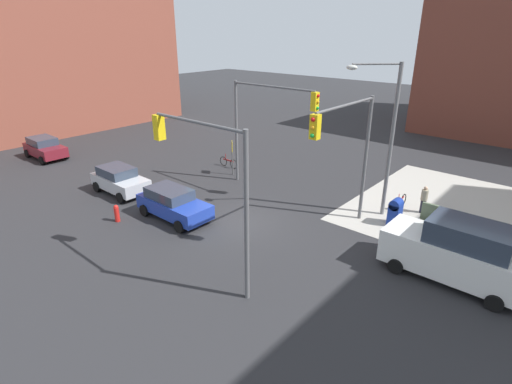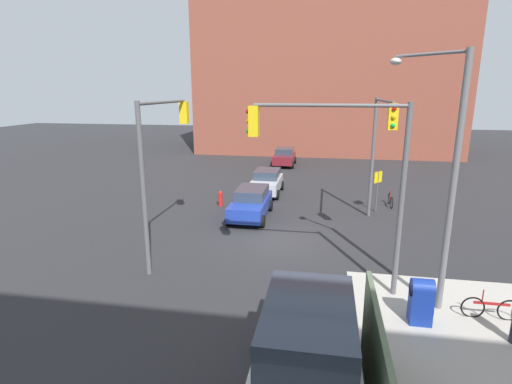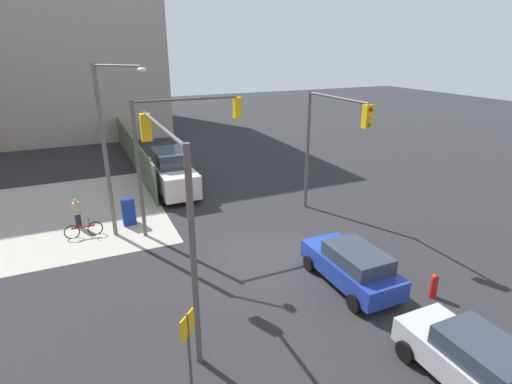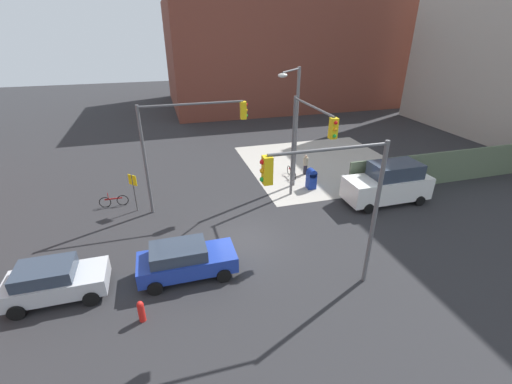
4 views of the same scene
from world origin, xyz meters
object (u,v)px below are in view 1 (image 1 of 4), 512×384
(bicycle_at_crosswalk, at_px, (228,162))
(hatchback_maroon, at_px, (45,148))
(traffic_signal_se_corner, at_px, (208,172))
(mailbox_blue, at_px, (395,211))
(sedan_silver, at_px, (120,180))
(van_white_delivery, at_px, (457,252))
(pedestrian_crossing, at_px, (424,199))
(traffic_signal_nw_corner, at_px, (265,115))
(bicycle_leaning_on_fence, at_px, (400,202))
(street_lamp_corner, at_px, (386,130))
(coupe_blue, at_px, (173,203))
(fire_hydrant, at_px, (117,213))
(traffic_signal_ne_corner, at_px, (348,142))

(bicycle_at_crosswalk, bearing_deg, hatchback_maroon, -147.65)
(traffic_signal_se_corner, distance_m, mailbox_blue, 10.85)
(sedan_silver, relative_size, bicycle_at_crosswalk, 2.24)
(van_white_delivery, bearing_deg, pedestrian_crossing, 119.81)
(mailbox_blue, relative_size, hatchback_maroon, 0.36)
(traffic_signal_nw_corner, relative_size, bicycle_leaning_on_fence, 3.71)
(street_lamp_corner, bearing_deg, traffic_signal_se_corner, -103.01)
(hatchback_maroon, xyz_separation_m, coupe_blue, (16.03, -0.15, 0.00))
(traffic_signal_nw_corner, relative_size, mailbox_blue, 4.55)
(fire_hydrant, distance_m, pedestrian_crossing, 16.55)
(street_lamp_corner, height_order, pedestrian_crossing, street_lamp_corner)
(van_white_delivery, bearing_deg, fire_hydrant, -158.21)
(street_lamp_corner, distance_m, hatchback_maroon, 25.46)
(fire_hydrant, bearing_deg, traffic_signal_ne_corner, 35.21)
(bicycle_leaning_on_fence, bearing_deg, van_white_delivery, -50.76)
(mailbox_blue, height_order, bicycle_at_crosswalk, mailbox_blue)
(traffic_signal_nw_corner, xyz_separation_m, van_white_delivery, (12.13, -2.70, -3.39))
(traffic_signal_nw_corner, height_order, pedestrian_crossing, traffic_signal_nw_corner)
(bicycle_leaning_on_fence, bearing_deg, sedan_silver, -147.07)
(hatchback_maroon, bearing_deg, traffic_signal_nw_corner, 20.35)
(hatchback_maroon, distance_m, van_white_delivery, 29.36)
(fire_hydrant, height_order, van_white_delivery, van_white_delivery)
(mailbox_blue, bearing_deg, sedan_silver, -154.79)
(traffic_signal_nw_corner, xyz_separation_m, mailbox_blue, (8.32, 0.50, -3.91))
(traffic_signal_nw_corner, bearing_deg, van_white_delivery, -12.55)
(fire_hydrant, height_order, bicycle_leaning_on_fence, bicycle_leaning_on_fence)
(mailbox_blue, height_order, van_white_delivery, van_white_delivery)
(sedan_silver, height_order, bicycle_leaning_on_fence, sedan_silver)
(coupe_blue, xyz_separation_m, bicycle_leaning_on_fence, (8.70, 9.16, -0.50))
(street_lamp_corner, xyz_separation_m, bicycle_leaning_on_fence, (0.66, 1.66, -4.35))
(bicycle_leaning_on_fence, bearing_deg, fire_hydrant, -132.93)
(pedestrian_crossing, bearing_deg, hatchback_maroon, -74.06)
(hatchback_maroon, bearing_deg, coupe_blue, -0.54)
(coupe_blue, relative_size, bicycle_leaning_on_fence, 2.48)
(traffic_signal_ne_corner, relative_size, coupe_blue, 1.50)
(street_lamp_corner, height_order, fire_hydrant, street_lamp_corner)
(traffic_signal_nw_corner, bearing_deg, coupe_blue, -98.56)
(traffic_signal_ne_corner, xyz_separation_m, street_lamp_corner, (0.44, 3.04, 0.08))
(fire_hydrant, bearing_deg, mailbox_blue, 39.40)
(hatchback_maroon, relative_size, bicycle_leaning_on_fence, 2.26)
(van_white_delivery, bearing_deg, traffic_signal_se_corner, -139.55)
(traffic_signal_ne_corner, xyz_separation_m, van_white_delivery, (5.51, -0.70, -3.34))
(mailbox_blue, xyz_separation_m, hatchback_maroon, (-25.33, -6.81, 0.08))
(van_white_delivery, height_order, bicycle_leaning_on_fence, van_white_delivery)
(van_white_delivery, xyz_separation_m, bicycle_at_crosswalk, (-16.81, 4.20, -0.93))
(traffic_signal_nw_corner, relative_size, van_white_delivery, 1.20)
(hatchback_maroon, distance_m, sedan_silver, 10.73)
(traffic_signal_ne_corner, bearing_deg, mailbox_blue, 55.75)
(traffic_signal_ne_corner, xyz_separation_m, fire_hydrant, (-9.50, -6.70, -4.13))
(coupe_blue, height_order, van_white_delivery, van_white_delivery)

